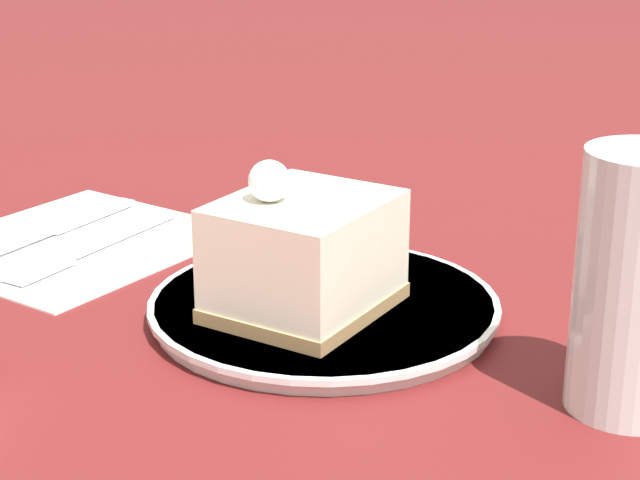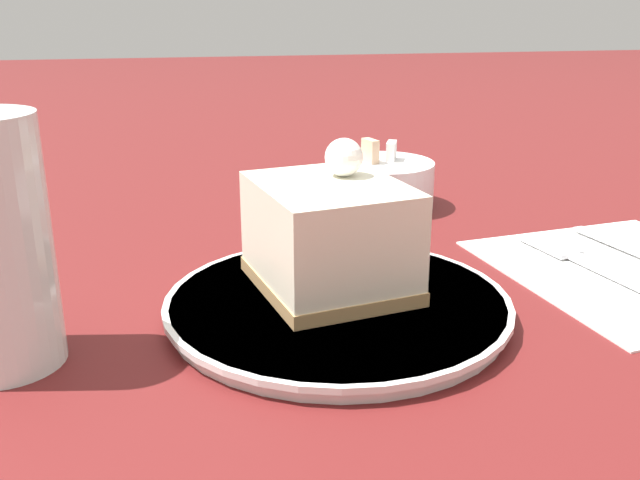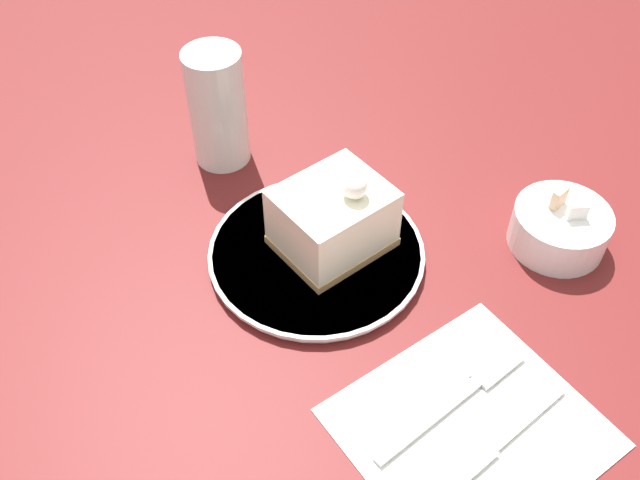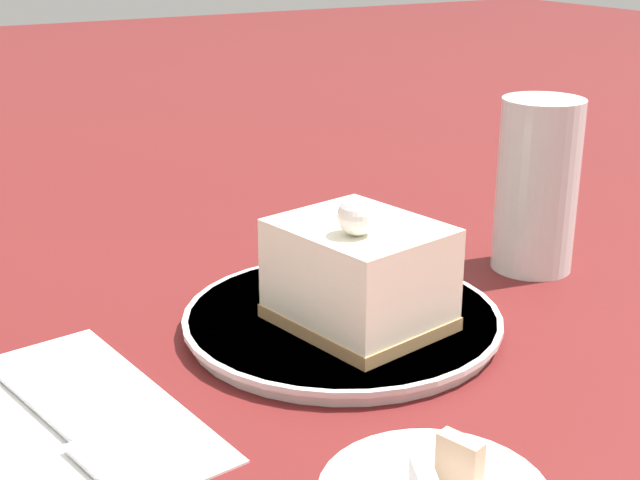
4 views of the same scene
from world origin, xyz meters
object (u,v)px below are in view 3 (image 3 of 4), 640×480
at_px(plate, 316,254).
at_px(sugar_bowl, 559,228).
at_px(knife, 478,461).
at_px(drinking_glass, 217,108).
at_px(fork, 463,393).
at_px(cake_slice, 333,218).

xyz_separation_m(plate, sugar_bowl, (0.09, 0.23, 0.02)).
relative_size(plate, knife, 1.24).
distance_m(plate, drinking_glass, 0.21).
distance_m(fork, knife, 0.06).
bearing_deg(cake_slice, sugar_bowl, 54.46).
relative_size(plate, drinking_glass, 1.58).
bearing_deg(drinking_glass, cake_slice, 12.79).
distance_m(fork, sugar_bowl, 0.22).
xyz_separation_m(fork, drinking_glass, (-0.40, -0.07, 0.06)).
height_order(plate, knife, plate).
height_order(plate, drinking_glass, drinking_glass).
height_order(plate, fork, plate).
height_order(knife, sugar_bowl, sugar_bowl).
height_order(cake_slice, sugar_bowl, cake_slice).
bearing_deg(sugar_bowl, fork, -60.71).
relative_size(plate, fork, 1.29).
xyz_separation_m(cake_slice, drinking_glass, (-0.19, -0.04, 0.02)).
height_order(fork, sugar_bowl, sugar_bowl).
distance_m(plate, sugar_bowl, 0.25).
bearing_deg(plate, fork, 11.40).
xyz_separation_m(cake_slice, fork, (0.20, 0.02, -0.04)).
bearing_deg(plate, knife, 3.49).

